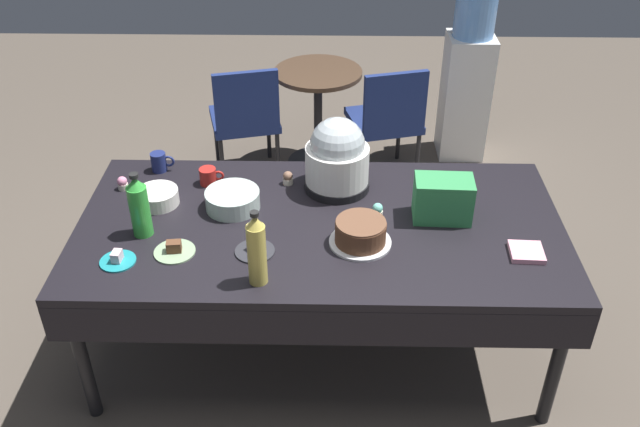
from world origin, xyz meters
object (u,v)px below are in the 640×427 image
(slow_cooker, at_px, (337,157))
(water_cooler, at_px, (467,79))
(soda_bottle_ginger_ale, at_px, (257,250))
(potluck_table, at_px, (320,234))
(cupcake_cocoa, at_px, (123,183))
(frosted_layer_cake, at_px, (361,233))
(glass_salad_bowl, at_px, (233,200))
(ceramic_snack_bowl, at_px, (158,197))
(coffee_mug_navy, at_px, (159,162))
(soda_bottle_lime_soda, at_px, (139,207))
(maroon_chair_left, at_px, (245,115))
(dessert_plate_charcoal, at_px, (255,250))
(cupcake_mint, at_px, (288,178))
(maroon_chair_right, at_px, (388,117))
(soda_carton, at_px, (443,199))
(round_cafe_table, at_px, (318,101))
(dessert_plate_white, at_px, (449,181))
(dessert_plate_teal, at_px, (118,260))
(coffee_mug_red, at_px, (209,176))
(dessert_plate_sage, at_px, (174,250))
(cupcake_berry, at_px, (377,210))

(slow_cooker, bearing_deg, water_cooler, 61.69)
(soda_bottle_ginger_ale, xyz_separation_m, water_cooler, (1.24, 2.43, -0.32))
(potluck_table, relative_size, cupcake_cocoa, 32.59)
(frosted_layer_cake, bearing_deg, glass_salad_bowl, 155.49)
(ceramic_snack_bowl, distance_m, coffee_mug_navy, 0.31)
(slow_cooker, distance_m, soda_bottle_lime_soda, 0.94)
(maroon_chair_left, bearing_deg, soda_bottle_ginger_ale, -81.77)
(slow_cooker, bearing_deg, dessert_plate_charcoal, -123.72)
(slow_cooker, bearing_deg, ceramic_snack_bowl, -169.32)
(cupcake_mint, bearing_deg, soda_bottle_ginger_ale, -95.76)
(coffee_mug_navy, distance_m, maroon_chair_right, 1.72)
(soda_carton, height_order, water_cooler, water_cooler)
(ceramic_snack_bowl, height_order, round_cafe_table, ceramic_snack_bowl)
(round_cafe_table, bearing_deg, water_cooler, 10.23)
(dessert_plate_white, xyz_separation_m, water_cooler, (0.37, 1.66, -0.17))
(slow_cooker, xyz_separation_m, glass_salad_bowl, (-0.48, -0.19, -0.13))
(glass_salad_bowl, height_order, cupcake_cocoa, glass_salad_bowl)
(frosted_layer_cake, bearing_deg, coffee_mug_navy, 149.06)
(maroon_chair_left, bearing_deg, coffee_mug_navy, -104.01)
(dessert_plate_teal, xyz_separation_m, cupcake_cocoa, (-0.12, 0.57, 0.02))
(round_cafe_table, bearing_deg, frosted_layer_cake, -83.44)
(dessert_plate_charcoal, xyz_separation_m, cupcake_cocoa, (-0.69, 0.49, 0.02))
(round_cafe_table, bearing_deg, dessert_plate_charcoal, -96.23)
(ceramic_snack_bowl, xyz_separation_m, coffee_mug_red, (0.21, 0.18, 0.01))
(coffee_mug_red, distance_m, soda_carton, 1.14)
(soda_carton, bearing_deg, dessert_plate_teal, -163.32)
(cupcake_mint, distance_m, coffee_mug_navy, 0.67)
(glass_salad_bowl, height_order, coffee_mug_navy, coffee_mug_navy)
(frosted_layer_cake, xyz_separation_m, glass_salad_bowl, (-0.59, 0.27, -0.01))
(glass_salad_bowl, bearing_deg, frosted_layer_cake, -24.51)
(round_cafe_table, bearing_deg, dessert_plate_white, -65.18)
(soda_bottle_ginger_ale, height_order, coffee_mug_navy, soda_bottle_ginger_ale)
(glass_salad_bowl, height_order, dessert_plate_charcoal, glass_salad_bowl)
(potluck_table, relative_size, coffee_mug_navy, 18.42)
(dessert_plate_teal, xyz_separation_m, cupcake_mint, (0.68, 0.63, 0.02))
(dessert_plate_teal, height_order, maroon_chair_left, maroon_chair_left)
(frosted_layer_cake, relative_size, ceramic_snack_bowl, 1.38)
(soda_carton, height_order, maroon_chair_left, soda_carton)
(potluck_table, xyz_separation_m, soda_bottle_ginger_ale, (-0.24, -0.41, 0.22))
(dessert_plate_sage, relative_size, cupcake_berry, 2.62)
(cupcake_mint, relative_size, coffee_mug_navy, 0.57)
(slow_cooker, bearing_deg, coffee_mug_navy, 170.80)
(potluck_table, bearing_deg, cupcake_cocoa, 164.52)
(potluck_table, bearing_deg, round_cafe_table, 91.57)
(glass_salad_bowl, distance_m, maroon_chair_left, 1.52)
(cupcake_mint, bearing_deg, soda_carton, -21.15)
(dessert_plate_sage, height_order, soda_bottle_lime_soda, soda_bottle_lime_soda)
(slow_cooker, bearing_deg, maroon_chair_right, 75.23)
(dessert_plate_charcoal, relative_size, maroon_chair_left, 0.20)
(soda_carton, bearing_deg, frosted_layer_cake, -148.88)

